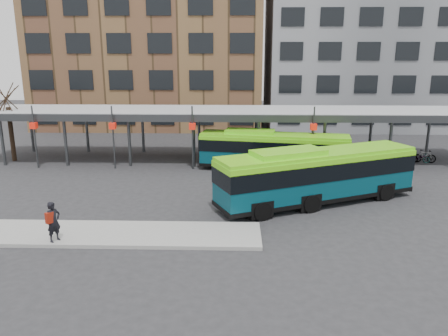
% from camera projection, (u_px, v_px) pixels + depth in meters
% --- Properties ---
extents(ground, '(120.00, 120.00, 0.00)m').
position_uv_depth(ground, '(230.00, 215.00, 23.89)').
color(ground, '#28282B').
rests_on(ground, ground).
extents(boarding_island, '(14.00, 3.00, 0.18)m').
position_uv_depth(boarding_island, '(116.00, 234.00, 21.12)').
color(boarding_island, gray).
rests_on(boarding_island, ground).
extents(canopy, '(40.00, 6.53, 4.80)m').
position_uv_depth(canopy, '(232.00, 113.00, 35.34)').
color(canopy, '#999B9E').
rests_on(canopy, ground).
extents(tree, '(1.64, 1.64, 5.60)m').
position_uv_depth(tree, '(11.00, 131.00, 35.38)').
color(tree, black).
rests_on(tree, ground).
extents(building_brick, '(26.00, 14.00, 22.00)m').
position_uv_depth(building_brick, '(151.00, 32.00, 52.31)').
color(building_brick, brown).
rests_on(building_brick, ground).
extents(building_grey, '(24.00, 14.00, 20.00)m').
position_uv_depth(building_grey, '(369.00, 41.00, 51.84)').
color(building_grey, slate).
rests_on(building_grey, ground).
extents(bus_front, '(12.21, 7.48, 3.38)m').
position_uv_depth(bus_front, '(317.00, 174.00, 25.33)').
color(bus_front, '#063C4A').
rests_on(bus_front, ground).
extents(bus_rear, '(11.23, 4.17, 3.03)m').
position_uv_depth(bus_rear, '(273.00, 150.00, 32.68)').
color(bus_rear, '#063C4A').
rests_on(bus_rear, ground).
extents(pedestrian, '(0.75, 0.82, 1.89)m').
position_uv_depth(pedestrian, '(53.00, 221.00, 19.88)').
color(pedestrian, black).
rests_on(pedestrian, boarding_island).
extents(bike_rack, '(6.47, 1.49, 1.07)m').
position_uv_depth(bike_rack, '(396.00, 157.00, 35.12)').
color(bike_rack, slate).
rests_on(bike_rack, ground).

